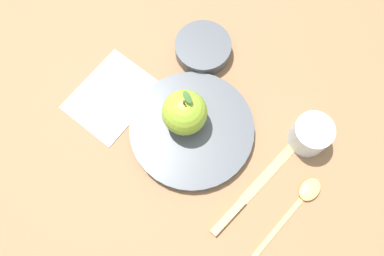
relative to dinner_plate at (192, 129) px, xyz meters
The scene contains 8 objects.
ground_plane 0.03m from the dinner_plate, 122.45° to the right, with size 2.40×2.40×0.00m, color olive.
dinner_plate is the anchor object (origin of this frame).
apple 0.05m from the dinner_plate, 75.21° to the left, with size 0.08×0.08×0.10m.
side_bowl 0.18m from the dinner_plate, 27.04° to the left, with size 0.12×0.12×0.03m.
cup 0.22m from the dinner_plate, 59.78° to the right, with size 0.07×0.07×0.06m.
knife 0.16m from the dinner_plate, 107.73° to the right, with size 0.22×0.05×0.01m.
spoon 0.24m from the dinner_plate, 88.50° to the right, with size 0.19×0.05×0.01m.
linen_napkin 0.18m from the dinner_plate, 99.88° to the left, with size 0.13×0.17×0.00m, color beige.
Camera 1 is at (-0.17, -0.10, 0.70)m, focal length 35.48 mm.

